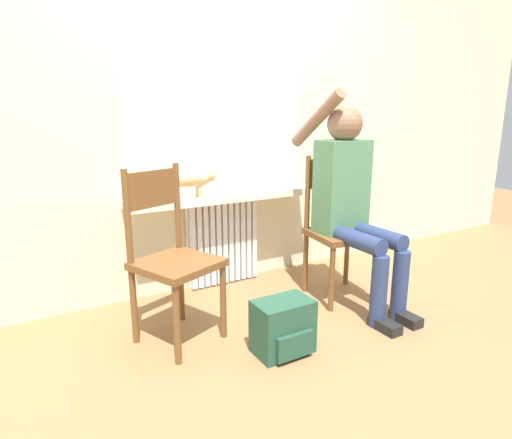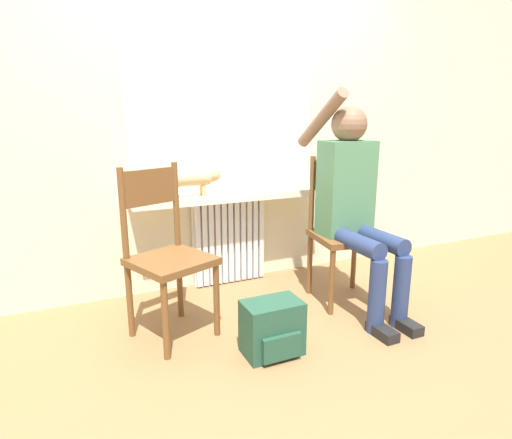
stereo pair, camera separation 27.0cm
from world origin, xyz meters
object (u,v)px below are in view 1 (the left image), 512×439
(cat, at_px, (189,179))
(backpack, at_px, (283,327))
(chair_right, at_px, (338,227))
(chair_left, at_px, (171,255))
(person, at_px, (351,195))

(cat, relative_size, backpack, 1.68)
(chair_right, distance_m, cat, 1.06)
(chair_right, relative_size, cat, 1.88)
(chair_left, bearing_deg, person, -27.36)
(person, relative_size, cat, 2.71)
(cat, height_order, backpack, cat)
(chair_left, distance_m, person, 1.22)
(chair_left, distance_m, backpack, 0.72)
(chair_left, height_order, cat, chair_left)
(chair_right, bearing_deg, cat, 159.97)
(person, distance_m, cat, 1.06)
(person, height_order, cat, person)
(chair_right, distance_m, backpack, 0.94)
(chair_left, xyz_separation_m, person, (1.19, -0.11, 0.24))
(chair_left, distance_m, cat, 0.66)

